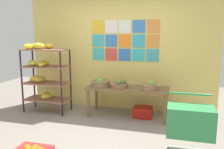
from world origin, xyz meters
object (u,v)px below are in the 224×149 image
(fruit_basket_left, at_px, (150,86))
(fruit_basket_back_right, at_px, (120,85))
(fruit_basket_back_left, at_px, (101,83))
(shopping_cart, at_px, (190,123))
(banana_shelf_unit, at_px, (44,71))
(produce_crate_under_table, at_px, (143,112))
(display_table, at_px, (128,91))

(fruit_basket_left, distance_m, fruit_basket_back_right, 0.60)
(fruit_basket_back_left, xyz_separation_m, shopping_cart, (1.71, -1.41, -0.17))
(banana_shelf_unit, bearing_deg, fruit_basket_left, 2.66)
(fruit_basket_back_right, relative_size, fruit_basket_back_left, 0.91)
(produce_crate_under_table, distance_m, shopping_cart, 1.75)
(fruit_basket_back_right, xyz_separation_m, shopping_cart, (1.28, -1.37, -0.17))
(banana_shelf_unit, distance_m, fruit_basket_left, 2.32)
(display_table, bearing_deg, produce_crate_under_table, 3.31)
(shopping_cart, bearing_deg, produce_crate_under_table, 132.05)
(fruit_basket_back_right, relative_size, produce_crate_under_table, 0.95)
(banana_shelf_unit, bearing_deg, display_table, 5.08)
(banana_shelf_unit, relative_size, fruit_basket_back_right, 4.21)
(fruit_basket_left, bearing_deg, produce_crate_under_table, 150.46)
(fruit_basket_back_right, bearing_deg, shopping_cart, -46.84)
(fruit_basket_back_left, relative_size, produce_crate_under_table, 1.05)
(fruit_basket_back_left, height_order, shopping_cart, shopping_cart)
(banana_shelf_unit, xyz_separation_m, fruit_basket_left, (2.30, 0.11, -0.21))
(display_table, distance_m, fruit_basket_back_right, 0.22)
(fruit_basket_back_left, bearing_deg, fruit_basket_left, 0.17)
(fruit_basket_back_right, relative_size, shopping_cart, 0.41)
(banana_shelf_unit, relative_size, fruit_basket_back_left, 3.82)
(display_table, xyz_separation_m, fruit_basket_back_right, (-0.14, -0.10, 0.14))
(fruit_basket_back_left, xyz_separation_m, produce_crate_under_table, (0.89, 0.08, -0.59))
(fruit_basket_back_left, bearing_deg, shopping_cart, -39.46)
(produce_crate_under_table, xyz_separation_m, shopping_cart, (0.82, -1.49, 0.41))
(fruit_basket_left, xyz_separation_m, produce_crate_under_table, (-0.13, 0.08, -0.59))
(fruit_basket_back_right, bearing_deg, display_table, 35.93)
(shopping_cart, bearing_deg, display_table, 141.19)
(fruit_basket_left, xyz_separation_m, shopping_cart, (0.68, -1.41, -0.17))
(banana_shelf_unit, distance_m, produce_crate_under_table, 2.32)
(fruit_basket_left, distance_m, produce_crate_under_table, 0.61)
(fruit_basket_left, height_order, shopping_cart, shopping_cart)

